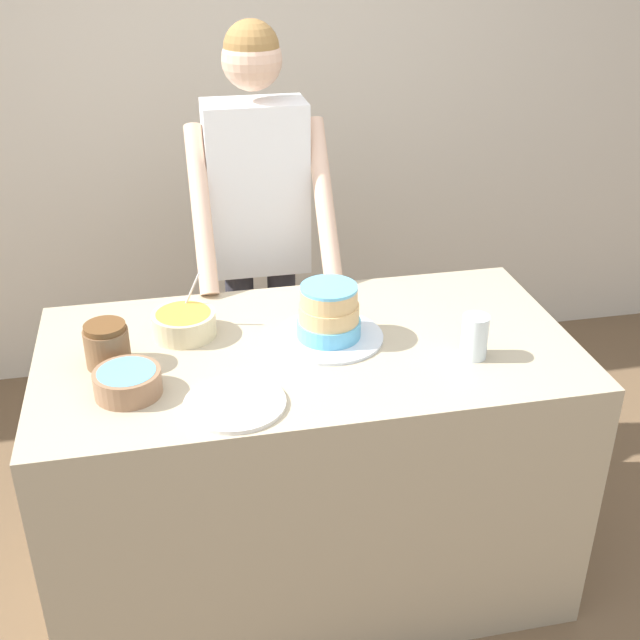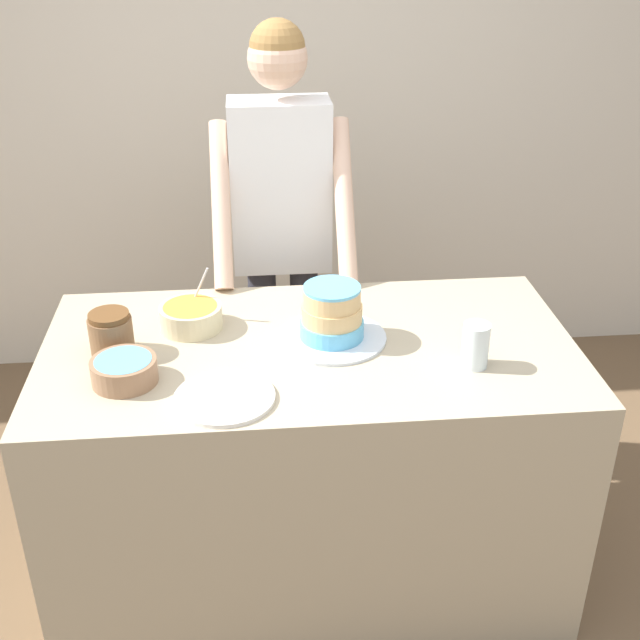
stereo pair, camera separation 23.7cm
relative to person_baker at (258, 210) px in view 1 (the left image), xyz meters
The scene contains 9 objects.
wall_back 0.85m from the person_baker, 86.82° to the left, with size 10.00×0.05×2.60m.
counter 0.98m from the person_baker, 86.49° to the right, with size 1.64×0.86×0.91m.
person_baker is the anchor object (origin of this frame).
cake 0.73m from the person_baker, 80.57° to the right, with size 0.34×0.34×0.18m.
frosting_bowl_orange 0.69m from the person_baker, 118.16° to the right, with size 0.20×0.20×0.18m.
frosting_bowl_blue 1.04m from the person_baker, 118.50° to the right, with size 0.19×0.19×0.07m.
drinking_glass 1.05m from the person_baker, 60.43° to the right, with size 0.08×0.08×0.14m.
ceramic_plate 1.06m from the person_baker, 101.61° to the right, with size 0.28×0.28×0.01m.
stoneware_jar 0.92m from the person_baker, 126.76° to the right, with size 0.13×0.13×0.13m.
Camera 1 is at (-0.40, -1.67, 2.13)m, focal length 45.00 mm.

